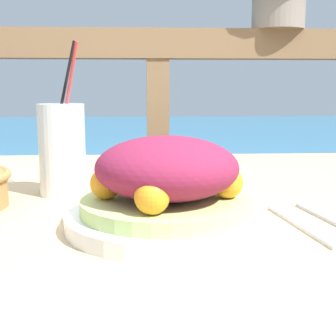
% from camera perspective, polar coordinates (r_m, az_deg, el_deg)
% --- Properties ---
extents(patio_table, '(1.11, 0.95, 0.77)m').
position_cam_1_polar(patio_table, '(0.81, 0.41, -10.06)').
color(patio_table, tan).
rests_on(patio_table, ground_plane).
extents(railing_fence, '(2.80, 0.08, 1.13)m').
position_cam_1_polar(railing_fence, '(1.51, -1.22, 2.88)').
color(railing_fence, brown).
rests_on(railing_fence, ground_plane).
extents(sea_backdrop, '(12.00, 4.00, 0.58)m').
position_cam_1_polar(sea_backdrop, '(4.05, -2.27, 0.44)').
color(sea_backdrop, teal).
rests_on(sea_backdrop, ground_plane).
extents(salad_plate, '(0.26, 0.26, 0.12)m').
position_cam_1_polar(salad_plate, '(0.59, -0.17, -2.55)').
color(salad_plate, silver).
rests_on(salad_plate, patio_table).
extents(drink_glass, '(0.08, 0.08, 0.25)m').
position_cam_1_polar(drink_glass, '(0.79, -12.80, 2.24)').
color(drink_glass, silver).
rests_on(drink_glass, patio_table).
extents(fork, '(0.04, 0.18, 0.00)m').
position_cam_1_polar(fork, '(0.63, 15.99, -6.68)').
color(fork, silver).
rests_on(fork, patio_table).
extents(knife, '(0.05, 0.18, 0.00)m').
position_cam_1_polar(knife, '(0.66, 19.61, -6.07)').
color(knife, silver).
rests_on(knife, patio_table).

